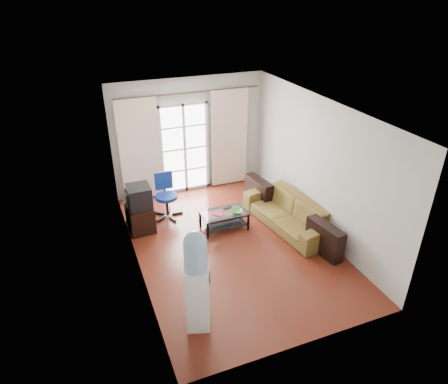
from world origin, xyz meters
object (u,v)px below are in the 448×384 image
at_px(coffee_table, 224,218).
at_px(crt_tv, 138,197).
at_px(task_chair, 167,204).
at_px(sofa, 288,213).
at_px(water_cooler, 197,280).
at_px(tv_stand, 140,216).

bearing_deg(coffee_table, crt_tv, 159.39).
bearing_deg(task_chair, coffee_table, -41.27).
relative_size(sofa, crt_tv, 4.49).
distance_m(crt_tv, water_cooler, 2.92).
height_order(coffee_table, crt_tv, crt_tv).
height_order(task_chair, water_cooler, water_cooler).
bearing_deg(coffee_table, task_chair, 135.81).
bearing_deg(task_chair, water_cooler, -93.35).
xyz_separation_m(coffee_table, water_cooler, (-1.32, -2.31, 0.62)).
relative_size(coffee_table, task_chair, 0.97).
bearing_deg(sofa, crt_tv, -117.66).
bearing_deg(crt_tv, tv_stand, 91.35).
distance_m(crt_tv, task_chair, 0.86).
relative_size(tv_stand, water_cooler, 0.44).
distance_m(tv_stand, water_cooler, 3.04).
relative_size(tv_stand, crt_tv, 1.45).
relative_size(crt_tv, task_chair, 0.52).
relative_size(coffee_table, tv_stand, 1.29).
relative_size(sofa, task_chair, 2.33).
height_order(coffee_table, water_cooler, water_cooler).
xyz_separation_m(sofa, task_chair, (-2.23, 1.33, -0.03)).
distance_m(sofa, tv_stand, 3.05).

